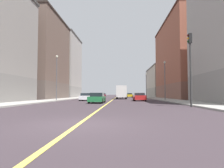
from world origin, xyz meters
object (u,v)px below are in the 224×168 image
(traffic_light_left_near, at_px, (190,60))
(street_lamp_left_far, at_px, (146,83))
(street_lamp_left_near, at_px, (165,76))
(car_red, at_px, (139,97))
(car_teal, at_px, (121,95))
(car_green, at_px, (97,98))
(building_right_distant, at_px, (62,67))
(car_maroon, at_px, (103,95))
(car_yellow, at_px, (130,95))
(car_silver, at_px, (120,96))
(building_right_midblock, at_px, (40,58))
(building_left_mid, at_px, (184,60))
(street_lamp_right_near, at_px, (57,73))
(building_left_far, at_px, (163,82))
(car_white, at_px, (86,97))
(box_truck, at_px, (121,92))

(traffic_light_left_near, height_order, street_lamp_left_far, street_lamp_left_far)
(street_lamp_left_near, distance_m, street_lamp_left_far, 24.74)
(car_red, bearing_deg, car_teal, 94.29)
(traffic_light_left_near, bearing_deg, car_green, 141.73)
(building_right_distant, height_order, car_maroon, building_right_distant)
(building_right_distant, relative_size, traffic_light_left_near, 2.89)
(street_lamp_left_near, distance_m, car_yellow, 33.01)
(traffic_light_left_near, distance_m, street_lamp_left_near, 15.15)
(street_lamp_left_near, bearing_deg, car_silver, 108.82)
(building_right_midblock, height_order, car_yellow, building_right_midblock)
(car_green, bearing_deg, car_maroon, 94.25)
(building_left_mid, height_order, street_lamp_right_near, building_left_mid)
(building_left_far, height_order, car_teal, building_left_far)
(car_white, relative_size, car_maroon, 0.96)
(building_right_distant, bearing_deg, car_red, -52.58)
(street_lamp_left_near, bearing_deg, building_right_midblock, 157.32)
(street_lamp_right_near, height_order, street_lamp_left_far, street_lamp_right_near)
(car_teal, xyz_separation_m, car_silver, (-0.29, -19.21, 0.03))
(building_left_mid, bearing_deg, street_lamp_left_near, -118.06)
(car_silver, relative_size, car_green, 0.99)
(street_lamp_left_near, xyz_separation_m, car_white, (-13.30, 0.82, -3.48))
(street_lamp_right_near, relative_size, street_lamp_left_far, 1.06)
(building_right_distant, relative_size, street_lamp_left_near, 2.98)
(street_lamp_right_near, relative_size, car_maroon, 1.68)
(car_silver, height_order, car_green, car_green)
(building_left_mid, bearing_deg, traffic_light_left_near, -106.64)
(building_right_midblock, height_order, car_white, building_right_midblock)
(car_white, bearing_deg, street_lamp_left_near, -3.54)
(street_lamp_left_near, bearing_deg, car_teal, 100.04)
(building_right_midblock, relative_size, building_right_distant, 0.97)
(building_right_midblock, relative_size, car_silver, 4.39)
(building_left_far, bearing_deg, car_red, -107.23)
(car_yellow, relative_size, car_silver, 1.01)
(building_left_mid, relative_size, building_right_midblock, 1.36)
(building_left_mid, bearing_deg, car_yellow, 125.36)
(building_right_midblock, relative_size, street_lamp_left_far, 2.69)
(building_left_far, height_order, box_truck, building_left_far)
(car_teal, relative_size, car_silver, 1.01)
(building_left_far, xyz_separation_m, traffic_light_left_near, (-8.99, -54.49, -1.06))
(building_right_distant, bearing_deg, street_lamp_right_near, -74.78)
(street_lamp_left_near, height_order, car_green, street_lamp_left_near)
(building_right_midblock, relative_size, car_red, 4.41)
(car_red, xyz_separation_m, car_silver, (-3.43, 22.62, -0.03))
(building_left_mid, xyz_separation_m, street_lamp_left_near, (-7.97, -14.96, -5.25))
(street_lamp_right_near, xyz_separation_m, car_yellow, (13.34, 33.71, -3.91))
(building_right_distant, bearing_deg, car_silver, -17.01)
(car_green, bearing_deg, street_lamp_right_near, 138.78)
(car_yellow, relative_size, car_red, 1.01)
(building_left_mid, height_order, car_teal, building_left_mid)
(street_lamp_left_far, bearing_deg, street_lamp_right_near, -124.52)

